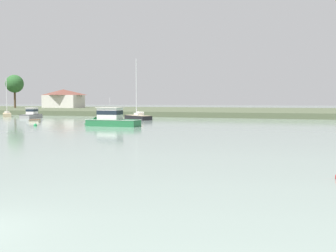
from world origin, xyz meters
TOP-DOWN VIEW (x-y plane):
  - far_shore_bank at (0.00, 99.00)m, footprint 249.37×57.12m
  - sailboat_black at (-20.73, 59.57)m, footprint 6.76×6.16m
  - cruiser_grey at (-41.85, 58.56)m, footprint 3.05×6.60m
  - cruiser_green at (-16.86, 41.07)m, footprint 7.98×2.49m
  - dinghy_cream at (-31.82, 45.91)m, footprint 3.14×3.87m
  - sailboat_sand at (-51.45, 62.81)m, footprint 5.34×5.78m
  - mooring_buoy_green at (-25.88, 38.12)m, footprint 0.46×0.46m
  - shore_tree_right_mid at (-78.13, 97.70)m, footprint 5.40×5.40m
  - cottage_behind_trees at (-65.78, 104.96)m, footprint 12.14×7.29m

SIDE VIEW (x-z plane):
  - mooring_buoy_green at x=-25.88m, z-range -0.17..0.34m
  - dinghy_cream at x=-31.82m, z-range -0.15..0.45m
  - sailboat_sand at x=-51.45m, z-range -4.04..4.44m
  - sailboat_black at x=-20.73m, z-range -5.28..5.74m
  - cruiser_grey at x=-41.85m, z-range -1.47..2.41m
  - far_shore_bank at x=0.00m, z-range 0.00..1.05m
  - cruiser_green at x=-16.86m, z-range -1.65..2.87m
  - cottage_behind_trees at x=-65.78m, z-range 1.15..6.82m
  - shore_tree_right_mid at x=-78.13m, z-range 3.28..13.26m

